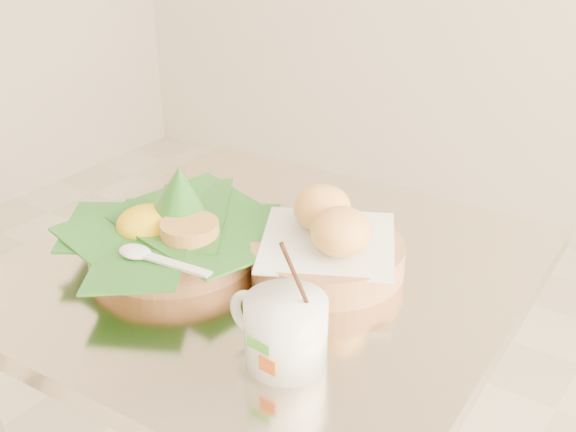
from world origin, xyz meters
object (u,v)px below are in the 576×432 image
Objects in this scene: coffee_mug at (284,329)px; rice_basket at (172,229)px; bread_basket at (328,245)px; cafe_table at (270,383)px.

rice_basket is at bearing 158.17° from coffee_mug.
bread_basket is at bearing 23.69° from rice_basket.
bread_basket is (0.08, 0.04, 0.26)m from cafe_table.
rice_basket reaches higher than cafe_table.
cafe_table is 2.96× the size of bread_basket.
rice_basket is (-0.13, -0.06, 0.26)m from cafe_table.
coffee_mug is (0.07, -0.21, 0.00)m from bread_basket.
cafe_table is at bearing -156.26° from bread_basket.
bread_basket is at bearing 23.74° from cafe_table.
cafe_table is 0.35m from coffee_mug.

